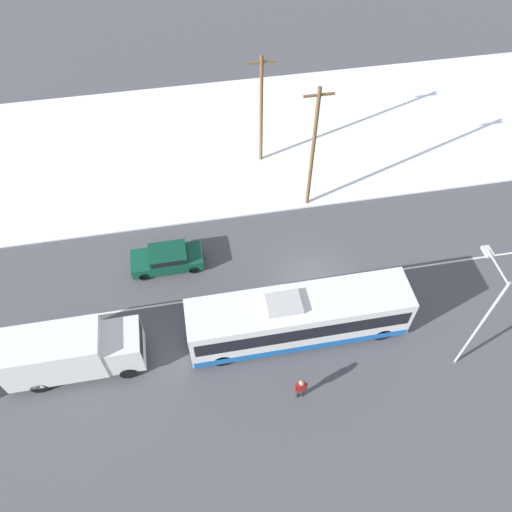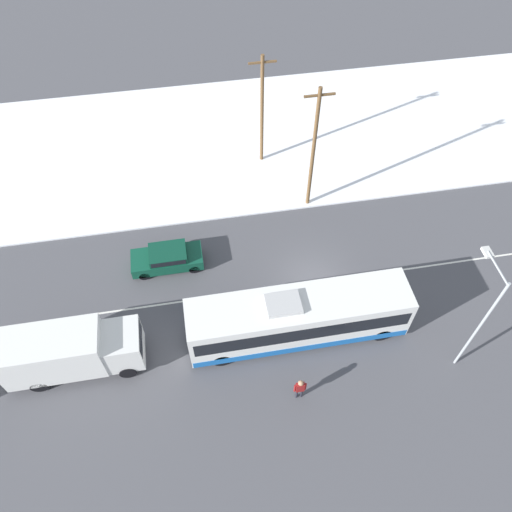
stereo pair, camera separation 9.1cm
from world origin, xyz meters
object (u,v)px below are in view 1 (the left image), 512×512
at_px(utility_pole_roadside, 313,150).
at_px(utility_pole_snowlot, 261,110).
at_px(pedestrian_at_stop, 301,387).
at_px(sedan_car, 167,258).
at_px(box_truck, 69,352).
at_px(city_bus, 299,318).
at_px(streetlamp, 482,309).

relative_size(utility_pole_roadside, utility_pole_snowlot, 1.08).
bearing_deg(pedestrian_at_stop, utility_pole_roadside, 74.68).
bearing_deg(utility_pole_snowlot, utility_pole_roadside, -65.15).
bearing_deg(sedan_car, box_truck, 48.77).
bearing_deg(utility_pole_roadside, sedan_car, -159.19).
relative_size(pedestrian_at_stop, utility_pole_roadside, 0.20).
bearing_deg(pedestrian_at_stop, box_truck, 161.94).
relative_size(box_truck, pedestrian_at_stop, 3.93).
bearing_deg(sedan_car, city_bus, 138.14).
height_order(streetlamp, utility_pole_roadside, utility_pole_roadside).
bearing_deg(pedestrian_at_stop, sedan_car, 121.97).
relative_size(city_bus, sedan_car, 2.75).
relative_size(city_bus, streetlamp, 1.60).
xyz_separation_m(box_truck, streetlamp, (20.02, -2.84, 2.93)).
relative_size(city_bus, pedestrian_at_stop, 6.67).
distance_m(city_bus, streetlamp, 9.02).
xyz_separation_m(sedan_car, pedestrian_at_stop, (6.04, -9.67, 0.33)).
bearing_deg(streetlamp, utility_pole_roadside, 112.04).
xyz_separation_m(sedan_car, utility_pole_snowlot, (7.40, 8.65, 3.60)).
bearing_deg(utility_pole_roadside, streetlamp, -67.96).
xyz_separation_m(city_bus, sedan_car, (-6.73, 6.03, -0.88)).
bearing_deg(utility_pole_snowlot, box_truck, -130.82).
bearing_deg(utility_pole_roadside, box_truck, -147.08).
bearing_deg(sedan_car, pedestrian_at_stop, 121.97).
distance_m(box_truck, pedestrian_at_stop, 11.89).
distance_m(pedestrian_at_stop, utility_pole_roadside, 14.32).
bearing_deg(streetlamp, box_truck, 171.92).
relative_size(streetlamp, utility_pole_roadside, 0.82).
height_order(sedan_car, utility_pole_snowlot, utility_pole_snowlot).
height_order(box_truck, pedestrian_at_stop, box_truck).
xyz_separation_m(box_truck, pedestrian_at_stop, (11.29, -3.68, -0.63)).
relative_size(sedan_car, utility_pole_roadside, 0.48).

